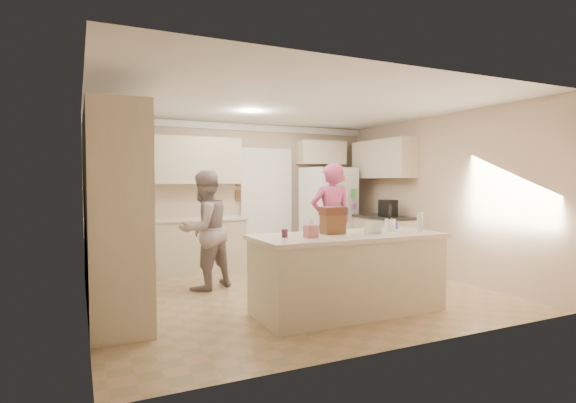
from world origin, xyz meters
name	(u,v)px	position (x,y,z in m)	size (l,w,h in m)	color
floor	(292,293)	(0.00, 0.00, -0.01)	(5.20, 4.60, 0.02)	#A3825F
ceiling	(292,103)	(0.00, 0.00, 2.61)	(5.20, 4.60, 0.02)	white
wall_back	(238,194)	(0.00, 2.31, 1.30)	(5.20, 0.02, 2.60)	#CAB298
wall_front	(402,209)	(0.00, -2.31, 1.30)	(5.20, 0.02, 2.60)	#CAB298
wall_left	(84,203)	(-2.61, 0.00, 1.30)	(0.02, 4.60, 2.60)	#CAB298
wall_right	(437,196)	(2.61, 0.00, 1.30)	(0.02, 4.60, 2.60)	#CAB298
crown_back	(238,127)	(0.00, 2.26, 2.53)	(5.20, 0.08, 0.12)	white
pantry_bank	(112,212)	(-2.30, 0.20, 1.18)	(0.60, 2.60, 2.35)	beige
back_base_cab	(179,247)	(-1.15, 2.00, 0.44)	(2.20, 0.60, 0.88)	beige
back_countertop	(179,220)	(-1.15, 1.99, 0.90)	(2.24, 0.63, 0.04)	silver
back_upper_cab	(176,160)	(-1.15, 2.12, 1.90)	(2.20, 0.35, 0.80)	beige
doorway_opening	(266,207)	(0.55, 2.28, 1.05)	(0.90, 0.06, 2.10)	black
doorway_casing	(267,207)	(0.55, 2.24, 1.05)	(1.02, 0.03, 2.22)	white
wall_frame_upper	(240,181)	(0.02, 2.27, 1.55)	(0.15, 0.02, 0.20)	brown
wall_frame_lower	(240,196)	(0.02, 2.27, 1.28)	(0.15, 0.02, 0.20)	brown
refrigerator	(329,215)	(1.65, 1.82, 0.90)	(0.90, 0.70, 1.80)	white
fridge_seam	(338,216)	(1.65, 1.47, 0.90)	(0.01, 0.02, 1.78)	gray
fridge_dispenser	(328,203)	(1.43, 1.46, 1.15)	(0.22, 0.03, 0.35)	black
fridge_handle_l	(337,208)	(1.60, 1.45, 1.05)	(0.02, 0.02, 0.85)	silver
fridge_handle_r	(341,208)	(1.70, 1.45, 1.05)	(0.02, 0.02, 0.85)	silver
over_fridge_cab	(321,153)	(1.65, 2.12, 2.10)	(0.95, 0.35, 0.45)	beige
right_base_cab	(383,242)	(2.30, 1.00, 0.44)	(0.60, 1.20, 0.88)	beige
right_countertop	(383,217)	(2.29, 1.00, 0.90)	(0.63, 1.24, 0.04)	#2D2B28
right_upper_cab	(383,159)	(2.43, 1.20, 1.95)	(0.35, 1.50, 0.70)	beige
coffee_maker	(388,208)	(2.25, 0.80, 1.07)	(0.22, 0.28, 0.30)	black
island_base	(348,275)	(0.20, -1.10, 0.44)	(2.20, 0.90, 0.88)	beige
island_top	(348,236)	(0.20, -1.10, 0.90)	(2.28, 0.96, 0.05)	silver
utensil_crock	(390,225)	(0.85, -1.05, 1.00)	(0.13, 0.13, 0.15)	white
tissue_box	(311,231)	(-0.35, -1.20, 1.00)	(0.13, 0.13, 0.14)	#C6707B
tissue_plume	(311,221)	(-0.35, -1.20, 1.10)	(0.08, 0.08, 0.08)	white
dollhouse_body	(333,225)	(0.05, -1.00, 1.04)	(0.26, 0.18, 0.22)	brown
dollhouse_roof	(333,211)	(0.05, -1.00, 1.20)	(0.28, 0.20, 0.10)	#592D1E
jam_jar	(285,233)	(-0.60, -1.05, 0.97)	(0.07, 0.07, 0.09)	#59263F
greeting_card_a	(369,228)	(0.35, -1.30, 1.01)	(0.12, 0.01, 0.16)	white
greeting_card_b	(377,227)	(0.50, -1.25, 1.01)	(0.12, 0.01, 0.16)	silver
water_bottle	(420,222)	(1.15, -1.25, 1.04)	(0.07, 0.07, 0.24)	silver
shaker_salt	(392,226)	(1.02, -0.88, 0.97)	(0.05, 0.05, 0.09)	#445AB1
shaker_pepper	(397,225)	(1.09, -0.88, 0.97)	(0.05, 0.05, 0.09)	#445AB1
teen_boy	(204,230)	(-1.05, 0.72, 0.85)	(0.83, 0.64, 1.70)	gray
teen_girl	(331,221)	(0.94, 0.54, 0.91)	(0.67, 0.44, 1.83)	#C3476F
fridge_magnets	(339,216)	(1.65, 1.46, 0.90)	(0.76, 0.02, 1.44)	tan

